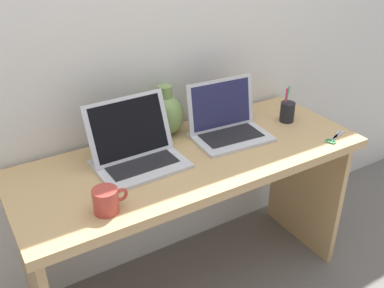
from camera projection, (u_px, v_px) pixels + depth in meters
ground_plane at (192, 284)px, 2.16m from camera, size 6.00×6.00×0.00m
back_wall at (152, 25)px, 1.82m from camera, size 4.40×0.04×2.40m
desk at (192, 187)px, 1.88m from camera, size 1.46×0.57×0.74m
laptop_left at (135, 147)px, 1.72m from camera, size 0.35×0.27×0.25m
laptop_right at (226, 122)px, 1.93m from camera, size 0.34×0.26×0.24m
green_vase at (166, 114)px, 1.92m from camera, size 0.16×0.16×0.23m
coffee_mug at (106, 200)px, 1.45m from camera, size 0.12×0.09×0.09m
pen_cup at (287, 112)px, 2.06m from camera, size 0.07×0.07×0.17m
scissors at (333, 139)px, 1.92m from camera, size 0.14×0.09×0.01m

